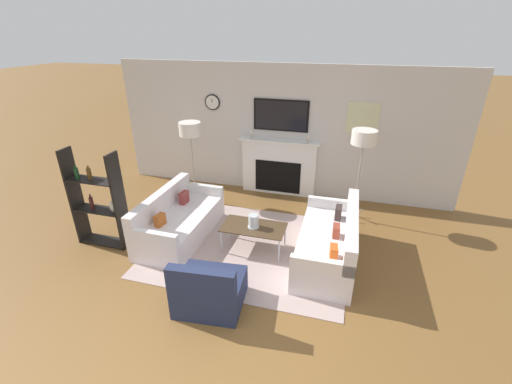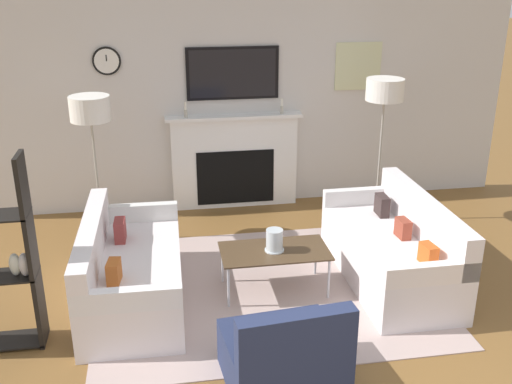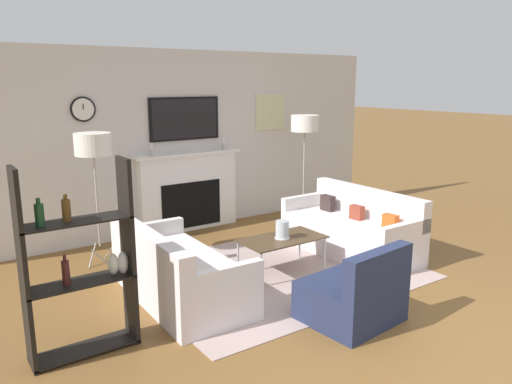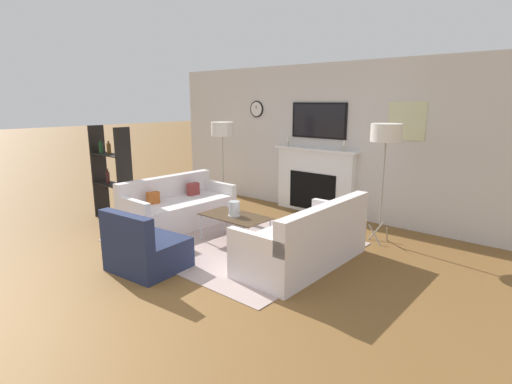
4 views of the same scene
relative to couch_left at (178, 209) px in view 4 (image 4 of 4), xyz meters
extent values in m
plane|color=brown|center=(1.28, -2.46, -0.28)|extent=(60.00, 60.00, 0.00)
cube|color=silver|center=(1.28, 2.31, 1.07)|extent=(7.14, 0.07, 2.70)
cube|color=white|center=(1.28, 2.19, 0.30)|extent=(1.58, 0.16, 1.16)
cube|color=black|center=(1.28, 2.11, 0.12)|extent=(0.98, 0.01, 0.70)
cube|color=white|center=(1.28, 2.17, 0.90)|extent=(1.70, 0.22, 0.04)
cylinder|color=#B2AD9E|center=(0.69, 2.14, 0.97)|extent=(0.04, 0.04, 0.10)
cylinder|color=white|center=(0.69, 2.14, 1.06)|extent=(0.03, 0.03, 0.09)
cylinder|color=#B2AD9E|center=(1.87, 2.14, 0.97)|extent=(0.04, 0.04, 0.10)
cylinder|color=white|center=(1.87, 2.14, 1.06)|extent=(0.03, 0.03, 0.09)
cube|color=black|center=(1.28, 2.26, 1.42)|extent=(1.13, 0.04, 0.64)
cube|color=black|center=(1.28, 2.24, 1.42)|extent=(1.05, 0.01, 0.58)
cylinder|color=black|center=(-0.20, 2.26, 1.60)|extent=(0.33, 0.02, 0.33)
cylinder|color=silver|center=(-0.20, 2.25, 1.60)|extent=(0.28, 0.00, 0.28)
cube|color=black|center=(-0.20, 2.24, 1.64)|extent=(0.01, 0.00, 0.07)
cube|color=beige|center=(2.87, 2.26, 1.46)|extent=(0.59, 0.02, 0.59)
cube|color=#B69E97|center=(1.28, 0.00, -0.28)|extent=(3.17, 2.55, 0.01)
cube|color=silver|center=(0.05, 0.00, -0.07)|extent=(0.90, 1.85, 0.44)
cube|color=silver|center=(-0.31, 0.01, 0.33)|extent=(0.20, 1.84, 0.36)
cube|color=silver|center=(0.06, 0.87, 0.24)|extent=(0.86, 0.12, 0.18)
cube|color=silver|center=(0.03, -0.87, 0.24)|extent=(0.86, 0.12, 0.18)
cube|color=brown|center=(-0.08, 0.41, 0.26)|extent=(0.11, 0.22, 0.21)
cube|color=#B05722|center=(-0.09, -0.41, 0.25)|extent=(0.12, 0.20, 0.19)
cube|color=silver|center=(2.51, 0.00, -0.06)|extent=(0.84, 1.89, 0.45)
cube|color=silver|center=(2.85, 0.00, 0.36)|extent=(0.17, 1.89, 0.39)
cube|color=silver|center=(2.52, -0.90, 0.26)|extent=(0.83, 0.10, 0.18)
cube|color=silver|center=(2.51, 0.89, 0.26)|extent=(0.83, 0.10, 0.18)
cube|color=#BE501C|center=(2.64, -0.56, 0.26)|extent=(0.12, 0.20, 0.19)
cube|color=brown|center=(2.64, 0.00, 0.26)|extent=(0.11, 0.19, 0.19)
cube|color=#362927|center=(2.64, 0.56, 0.27)|extent=(0.10, 0.22, 0.22)
cube|color=#232B4A|center=(1.16, -1.37, -0.09)|extent=(0.90, 0.82, 0.39)
cube|color=#232B4A|center=(1.18, -1.67, 0.30)|extent=(0.85, 0.22, 0.39)
cube|color=#4C3823|center=(1.36, -0.04, 0.14)|extent=(1.02, 0.55, 0.02)
cylinder|color=#B7B7BC|center=(0.89, -0.27, -0.08)|extent=(0.02, 0.02, 0.41)
cylinder|color=#B7B7BC|center=(1.83, -0.27, -0.08)|extent=(0.02, 0.02, 0.41)
cylinder|color=#B7B7BC|center=(0.89, 0.20, -0.08)|extent=(0.02, 0.02, 0.41)
cylinder|color=#B7B7BC|center=(1.83, 0.20, -0.08)|extent=(0.02, 0.02, 0.41)
cylinder|color=silver|center=(1.36, -0.04, 0.25)|extent=(0.16, 0.16, 0.21)
cylinder|color=silver|center=(1.36, -0.04, 0.20)|extent=(0.09, 0.09, 0.12)
cylinder|color=silver|center=(1.36, -0.04, 0.15)|extent=(0.18, 0.18, 0.01)
cylinder|color=#9E998E|center=(-0.25, 1.46, -0.16)|extent=(0.09, 0.23, 0.26)
cylinder|color=#9E998E|center=(-0.43, 1.50, -0.16)|extent=(0.17, 0.19, 0.26)
cylinder|color=#9E998E|center=(-0.38, 1.32, -0.16)|extent=(0.23, 0.07, 0.26)
cylinder|color=#9E998E|center=(-0.35, 1.42, 0.54)|extent=(0.02, 0.02, 1.14)
cylinder|color=white|center=(-0.35, 1.42, 1.24)|extent=(0.43, 0.43, 0.26)
cylinder|color=#9E998E|center=(3.02, 1.46, -0.15)|extent=(0.09, 0.23, 0.28)
cylinder|color=#9E998E|center=(2.83, 1.50, -0.15)|extent=(0.17, 0.19, 0.28)
cylinder|color=#9E998E|center=(2.89, 1.32, -0.15)|extent=(0.23, 0.07, 0.28)
cylinder|color=#9E998E|center=(2.91, 1.42, 0.59)|extent=(0.02, 0.02, 1.22)
cylinder|color=white|center=(2.91, 1.42, 1.33)|extent=(0.43, 0.43, 0.25)
cube|color=black|center=(-1.53, -0.52, 0.53)|extent=(0.04, 0.28, 1.63)
cube|color=black|center=(-0.69, -0.52, 0.53)|extent=(0.04, 0.28, 1.63)
cube|color=black|center=(-1.11, -0.52, -0.26)|extent=(0.88, 0.28, 0.02)
cube|color=black|center=(-1.11, -0.52, 0.34)|extent=(0.88, 0.28, 0.01)
cube|color=black|center=(-1.11, -0.52, 0.87)|extent=(0.88, 0.28, 0.02)
cylinder|color=#3D1919|center=(-1.22, -0.54, 0.46)|extent=(0.06, 0.06, 0.21)
cylinder|color=#3D1919|center=(-1.22, -0.54, 0.59)|extent=(0.03, 0.03, 0.05)
cylinder|color=brown|center=(-1.17, -0.50, 0.96)|extent=(0.07, 0.07, 0.18)
cylinder|color=brown|center=(-1.17, -0.50, 1.07)|extent=(0.03, 0.03, 0.04)
ellipsoid|color=silver|center=(-0.83, -0.53, 0.45)|extent=(0.09, 0.09, 0.19)
ellipsoid|color=silver|center=(-0.76, -0.55, 0.45)|extent=(0.09, 0.09, 0.20)
cylinder|color=#194223|center=(-1.38, -0.54, 0.96)|extent=(0.07, 0.07, 0.18)
cylinder|color=#194223|center=(-1.38, -0.54, 1.08)|extent=(0.03, 0.03, 0.04)
camera|label=1|loc=(2.66, -4.54, 3.00)|focal=24.00mm
camera|label=2|loc=(0.35, -4.99, 2.67)|focal=42.00mm
camera|label=3|loc=(-2.11, -4.50, 1.96)|focal=35.00mm
camera|label=4|loc=(5.20, -4.02, 1.75)|focal=28.00mm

